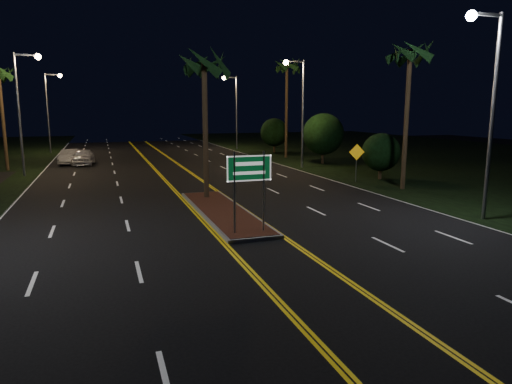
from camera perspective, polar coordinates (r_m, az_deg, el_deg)
name	(u,v)px	position (r m, az deg, el deg)	size (l,w,h in m)	color
ground	(275,257)	(15.69, 2.34, -8.09)	(120.00, 120.00, 0.00)	black
grass_right	(454,157)	(52.80, 23.51, 4.05)	(40.00, 110.00, 0.01)	black
median_island	(223,212)	(22.11, -4.19, -2.45)	(2.25, 10.25, 0.17)	gray
highway_sign	(249,176)	(17.71, -0.86, 2.03)	(1.80, 0.08, 3.20)	gray
streetlight_left_mid	(23,100)	(38.25, -27.07, 10.24)	(1.91, 0.44, 9.00)	gray
streetlight_left_far	(50,103)	(58.12, -24.30, 10.08)	(1.91, 0.44, 9.00)	gray
streetlight_right_near	(488,93)	(22.55, 26.97, 11.00)	(1.91, 0.44, 9.00)	gray
streetlight_right_mid	(299,101)	(39.29, 5.38, 11.27)	(1.91, 0.44, 9.00)	gray
streetlight_right_far	(234,104)	(58.13, -2.82, 10.96)	(1.91, 0.44, 9.00)	gray
palm_median	(204,65)	(25.08, -6.51, 15.55)	(2.40, 2.40, 8.30)	#382819
palm_right_near	(410,54)	(30.01, 18.72, 16.01)	(2.40, 2.40, 9.30)	#382819
palm_right_far	(287,67)	(47.69, 3.89, 15.30)	(2.40, 2.40, 10.30)	#382819
shrub_near	(381,152)	(33.81, 15.35, 4.82)	(2.70, 2.70, 3.30)	#382819
shrub_mid	(323,134)	(42.61, 8.41, 7.18)	(3.78, 3.78, 4.62)	#382819
shrub_far	(274,132)	(53.51, 2.31, 7.47)	(3.24, 3.24, 3.96)	#382819
car_near	(83,155)	(44.38, -20.78, 4.30)	(2.15, 5.02, 1.67)	silver
car_far	(70,155)	(45.33, -22.25, 4.25)	(2.02, 4.71, 1.57)	#B5B7BF
warning_sign	(357,157)	(32.05, 12.46, 4.26)	(1.10, 0.16, 2.63)	gray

